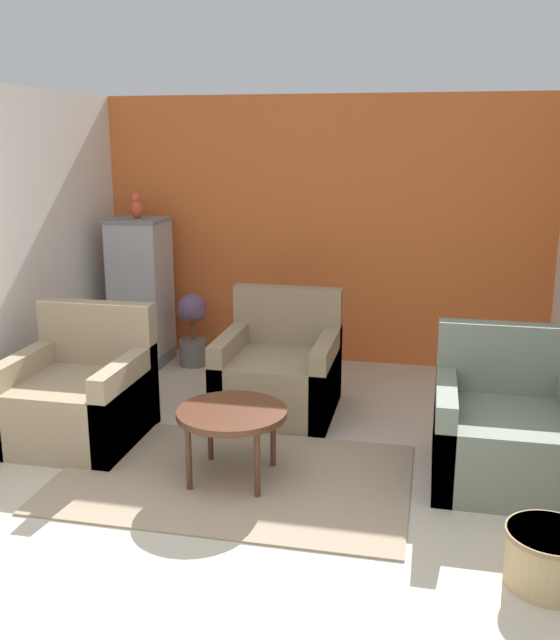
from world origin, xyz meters
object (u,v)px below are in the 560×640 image
armchair_right (506,434)px  armchair_middle (279,374)px  coffee_table (232,416)px  armchair_left (79,398)px  wicker_basket (549,556)px  potted_plant (192,325)px  birdcage (141,291)px  parrot (137,206)px

armchair_right → armchair_middle: same height
coffee_table → armchair_left: size_ratio=0.74×
coffee_table → armchair_left: (-1.20, 0.37, -0.12)m
armchair_middle → wicker_basket: 2.54m
armchair_right → potted_plant: size_ratio=1.34×
potted_plant → armchair_right: bearing=-33.9°
birdcage → wicker_basket: size_ratio=3.25×
birdcage → parrot: parrot is taller
armchair_right → wicker_basket: size_ratio=2.18×
armchair_right → wicker_basket: armchair_right is taller
armchair_left → armchair_right: same height
armchair_left → parrot: parrot is taller
armchair_right → wicker_basket: (0.11, -1.08, -0.14)m
armchair_left → wicker_basket: 3.13m
armchair_middle → parrot: bearing=148.2°
armchair_middle → wicker_basket: armchair_middle is taller
parrot → potted_plant: bearing=0.6°
coffee_table → wicker_basket: coffee_table is taller
potted_plant → wicker_basket: 3.92m
armchair_middle → birdcage: birdcage is taller
armchair_right → birdcage: 3.55m
armchair_left → birdcage: birdcage is taller
coffee_table → wicker_basket: 1.89m
armchair_left → potted_plant: bearing=82.6°
coffee_table → armchair_middle: armchair_middle is taller
armchair_right → armchair_middle: (-1.58, 0.81, 0.00)m
coffee_table → potted_plant: size_ratio=0.99×
armchair_left → armchair_right: 2.82m
birdcage → potted_plant: birdcage is taller
armchair_left → potted_plant: armchair_left is taller
birdcage → parrot: (-0.00, 0.00, 0.77)m
armchair_right → birdcage: size_ratio=0.67×
armchair_left → potted_plant: 1.75m
coffee_table → armchair_right: 1.66m
parrot → potted_plant: size_ratio=0.35×
parrot → coffee_table: bearing=-55.3°
coffee_table → armchair_right: size_ratio=0.74×
armchair_right → parrot: size_ratio=3.83×
armchair_left → armchair_middle: size_ratio=1.00×
armchair_left → potted_plant: size_ratio=1.34×
wicker_basket → armchair_middle: bearing=131.8°
armchair_middle → wicker_basket: bearing=-48.2°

